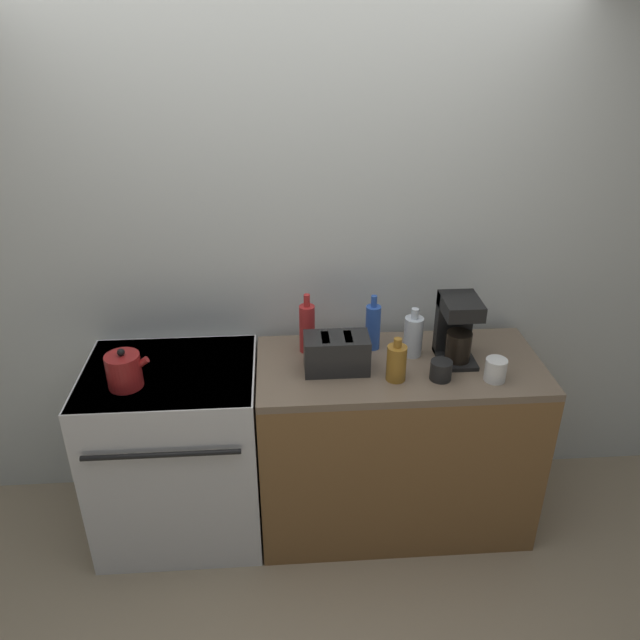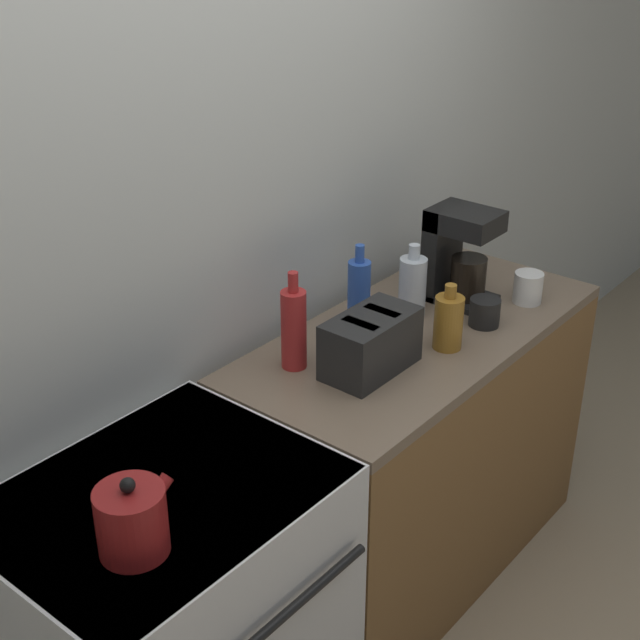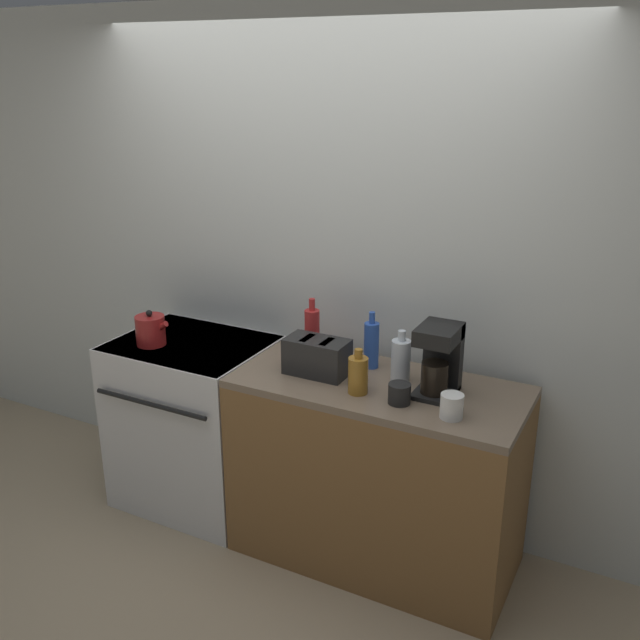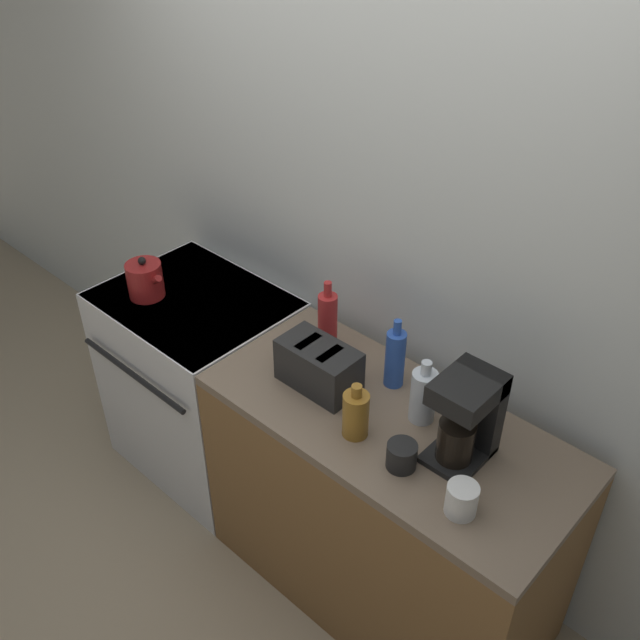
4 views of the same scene
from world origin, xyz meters
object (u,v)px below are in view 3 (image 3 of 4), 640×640
object	(u,v)px
toaster	(317,357)
bottle_amber	(358,375)
kettle	(151,330)
stove	(195,420)
coffee_maker	(439,357)
cup_white	(452,406)
cup_black	(399,394)
bottle_red	(312,332)
bottle_blue	(371,344)
bottle_clear	(401,360)

from	to	relation	value
toaster	bottle_amber	xyz separation A→B (m)	(0.26, -0.10, 0.00)
kettle	bottle_amber	bearing A→B (deg)	-1.40
kettle	bottle_amber	xyz separation A→B (m)	(1.19, -0.03, 0.01)
stove	bottle_amber	bearing A→B (deg)	-7.77
bottle_amber	stove	bearing A→B (deg)	172.23
coffee_maker	cup_white	world-z (taller)	coffee_maker
kettle	coffee_maker	distance (m)	1.50
cup_white	cup_black	bearing A→B (deg)	173.85
kettle	bottle_red	bearing A→B (deg)	17.37
stove	bottle_blue	distance (m)	1.13
kettle	bottle_clear	xyz separation A→B (m)	(1.30, 0.18, 0.02)
bottle_blue	cup_black	xyz separation A→B (m)	(0.26, -0.30, -0.07)
bottle_amber	toaster	bearing A→B (deg)	158.84
toaster	bottle_amber	bearing A→B (deg)	-21.16
bottle_blue	cup_white	distance (m)	0.60
kettle	toaster	xyz separation A→B (m)	(0.93, 0.07, 0.01)
toaster	cup_white	size ratio (longest dim) A/B	2.81
stove	cup_black	bearing A→B (deg)	-7.04
stove	bottle_clear	world-z (taller)	bottle_clear
bottle_amber	cup_black	bearing A→B (deg)	-3.28
cup_black	kettle	bearing A→B (deg)	178.33
toaster	coffee_maker	bearing A→B (deg)	7.04
coffee_maker	bottle_amber	distance (m)	0.36
coffee_maker	bottle_blue	xyz separation A→B (m)	(-0.37, 0.12, -0.05)
bottle_red	bottle_blue	bearing A→B (deg)	1.12
bottle_amber	coffee_maker	bearing A→B (deg)	28.66
bottle_blue	bottle_amber	world-z (taller)	bottle_blue
toaster	cup_black	distance (m)	0.47
kettle	bottle_clear	world-z (taller)	bottle_clear
kettle	cup_black	xyz separation A→B (m)	(1.39, -0.04, -0.03)
bottle_red	toaster	bearing A→B (deg)	-55.88
bottle_amber	cup_white	bearing A→B (deg)	-4.84
toaster	bottle_clear	xyz separation A→B (m)	(0.37, 0.11, 0.02)
coffee_maker	bottle_clear	distance (m)	0.21
kettle	cup_black	bearing A→B (deg)	-1.67
stove	kettle	bearing A→B (deg)	-145.43
bottle_blue	bottle_amber	xyz separation A→B (m)	(0.06, -0.29, -0.03)
bottle_amber	bottle_red	bearing A→B (deg)	143.44
stove	bottle_clear	xyz separation A→B (m)	(1.14, 0.07, 0.56)
toaster	bottle_red	bearing A→B (deg)	124.12
bottle_red	cup_black	world-z (taller)	bottle_red
toaster	kettle	bearing A→B (deg)	-175.69
stove	cup_white	xyz separation A→B (m)	(1.46, -0.18, 0.51)
bottle_blue	cup_black	bearing A→B (deg)	-48.60
coffee_maker	toaster	bearing A→B (deg)	-172.96
stove	bottle_red	distance (m)	0.88
bottle_amber	cup_white	distance (m)	0.44
cup_black	bottle_blue	bearing A→B (deg)	131.40
bottle_blue	bottle_red	xyz separation A→B (m)	(-0.32, -0.01, 0.01)
toaster	bottle_clear	distance (m)	0.39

